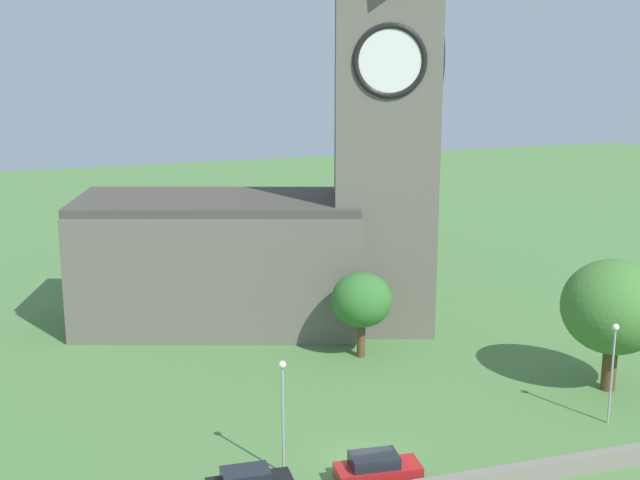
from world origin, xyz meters
TOP-DOWN VIEW (x-y plane):
  - ground_plane at (0.00, 15.00)m, footprint 200.00×200.00m
  - church at (2.71, 25.31)m, footprint 31.96×18.93m
  - car_red at (-0.26, -2.51)m, footprint 4.91×2.60m
  - streetlamp_west_mid at (-4.90, 0.33)m, footprint 0.44×0.44m
  - streetlamp_central at (16.84, 0.40)m, footprint 0.44×0.44m
  - tree_by_tower at (5.62, 16.18)m, footprint 4.66×4.66m
  - tree_churchyard at (20.04, 5.03)m, footprint 7.30×7.30m

SIDE VIEW (x-z plane):
  - ground_plane at x=0.00m, z-range 0.00..0.00m
  - car_red at x=-0.26m, z-range 0.01..1.91m
  - streetlamp_central at x=16.84m, z-range 1.16..7.92m
  - tree_by_tower at x=5.62m, z-range 1.21..7.89m
  - streetlamp_west_mid at x=-4.90m, z-range 1.17..8.06m
  - tree_churchyard at x=20.04m, z-range 1.38..10.79m
  - church at x=2.71m, z-range -5.93..26.88m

